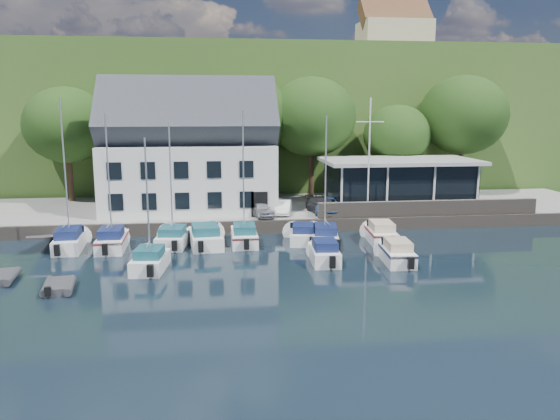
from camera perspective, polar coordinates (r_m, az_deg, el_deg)
The scene contains 34 objects.
ground at distance 31.59m, azimuth 2.53°, elevation -6.87°, with size 180.00×180.00×0.00m, color black.
quay at distance 48.32m, azimuth -0.87°, elevation -0.08°, with size 60.00×13.00×1.00m, color gray.
quay_face at distance 41.99m, azimuth 0.07°, elevation -1.73°, with size 60.00×0.30×1.00m, color #5C5249.
hillside at distance 91.85m, azimuth -3.88°, elevation 9.71°, with size 160.00×75.00×16.00m, color #375921.
field_patch at distance 100.76m, azimuth 0.50°, elevation 14.46°, with size 50.00×30.00×0.30m, color #516331.
farmhouse at distance 86.70m, azimuth 11.81°, elevation 17.48°, with size 10.40×7.00×8.20m, color beige, non-canonical shape.
harbor_building at distance 46.43m, azimuth -9.42°, elevation 5.38°, with size 14.40×8.20×8.70m, color silver, non-canonical shape.
club_pavilion at distance 48.86m, azimuth 12.26°, elevation 2.83°, with size 13.20×7.20×4.10m, color black, non-canonical shape.
seawall at distance 45.18m, azimuth 15.29°, elevation 0.20°, with size 18.00×0.50×1.20m, color #5C5249.
gangway at distance 41.48m, azimuth -22.86°, elevation -3.45°, with size 1.20×6.00×1.40m, color silver, non-canonical shape.
car_silver at distance 43.17m, azimuth -2.04°, elevation 0.08°, with size 1.39×3.45×1.18m, color #A7A7AC.
car_white at distance 44.19m, azimuth 0.33°, elevation 0.30°, with size 1.18×3.38×1.11m, color white.
car_dgrey at distance 44.62m, azimuth 4.48°, elevation 0.48°, with size 1.80×4.43×1.29m, color #292A2E.
car_blue at distance 44.72m, azimuth 4.97°, elevation 0.55°, with size 1.58×4.01×1.37m, color #2F5690.
flagpole at distance 43.77m, azimuth 9.29°, elevation 5.45°, with size 2.22×0.20×9.27m, color silver, non-canonical shape.
tree_0 at distance 53.44m, azimuth -21.28°, elevation 6.38°, with size 7.59×7.59×10.38m, color #1A3811, non-canonical shape.
tree_1 at distance 51.57m, azimuth -14.06°, elevation 6.85°, with size 7.84×7.84×10.72m, color #1A3811, non-canonical shape.
tree_2 at distance 51.74m, azimuth -3.48°, elevation 7.55°, with size 8.36×8.36×11.43m, color #1A3811, non-canonical shape.
tree_3 at distance 52.37m, azimuth 3.31°, elevation 7.57°, with size 8.33×8.33×11.39m, color #1A3811, non-canonical shape.
tree_4 at distance 54.30m, azimuth 12.05°, elevation 6.10°, with size 6.44×6.44×8.80m, color #1A3811, non-canonical shape.
tree_5 at distance 56.85m, azimuth 18.51°, elevation 7.40°, with size 8.50×8.50×11.61m, color #1A3811, non-canonical shape.
boat_r1_0 at distance 39.16m, azimuth -21.49°, elevation 2.69°, with size 1.87×6.44×9.17m, color white, non-canonical shape.
boat_r1_1 at distance 38.11m, azimuth -17.46°, elevation 2.88°, with size 1.95×5.88×9.36m, color white, non-canonical shape.
boat_r1_2 at distance 38.11m, azimuth -11.32°, elevation 2.63°, with size 2.10×5.52×8.64m, color white, non-canonical shape.
boat_r1_3 at distance 38.39m, azimuth -7.80°, elevation -2.60°, with size 2.26×6.45×1.54m, color white, non-canonical shape.
boat_r1_4 at distance 37.95m, azimuth -3.84°, elevation 3.06°, with size 1.93×5.97×9.01m, color white, non-canonical shape.
boat_r1_5 at distance 39.15m, azimuth 2.38°, elevation -2.39°, with size 1.90×5.17×1.35m, color white, non-canonical shape.
boat_r1_6 at distance 38.14m, azimuth 4.77°, elevation 2.66°, with size 1.97×6.29×8.44m, color white, non-canonical shape.
boat_r1_7 at distance 39.77m, azimuth 10.46°, elevation -2.22°, with size 1.91×5.89×1.53m, color white, non-canonical shape.
boat_r2_1 at distance 32.62m, azimuth -13.70°, elevation 1.19°, with size 1.94×5.19×8.64m, color white, non-canonical shape.
boat_r2_3 at distance 34.14m, azimuth 4.65°, elevation -4.27°, with size 1.79×4.99×1.47m, color white, non-canonical shape.
boat_r2_4 at distance 34.78m, azimuth 12.08°, elevation -4.19°, with size 1.80×5.49×1.48m, color white, non-canonical shape.
dinghy_0 at distance 34.17m, azimuth -27.10°, elevation -6.15°, with size 1.64×2.73×0.64m, color #333438, non-canonical shape.
dinghy_1 at distance 31.24m, azimuth -22.13°, elevation -7.27°, with size 1.64×2.73×0.64m, color #333438, non-canonical shape.
Camera 1 is at (-5.02, -29.70, 9.53)m, focal length 35.00 mm.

